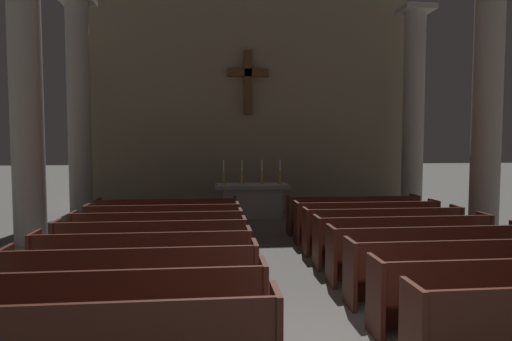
# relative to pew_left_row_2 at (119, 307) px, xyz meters

# --- Properties ---
(pew_left_row_2) EXTENTS (3.27, 0.50, 0.95)m
(pew_left_row_2) POSITION_rel_pew_left_row_2_xyz_m (0.00, 0.00, 0.00)
(pew_left_row_2) COLOR #4C2319
(pew_left_row_2) RESTS_ON ground
(pew_left_row_3) EXTENTS (3.27, 0.50, 0.95)m
(pew_left_row_3) POSITION_rel_pew_left_row_2_xyz_m (0.00, 0.97, 0.00)
(pew_left_row_3) COLOR #4C2319
(pew_left_row_3) RESTS_ON ground
(pew_left_row_4) EXTENTS (3.27, 0.50, 0.95)m
(pew_left_row_4) POSITION_rel_pew_left_row_2_xyz_m (0.00, 1.93, 0.00)
(pew_left_row_4) COLOR #4C2319
(pew_left_row_4) RESTS_ON ground
(pew_left_row_5) EXTENTS (3.27, 0.50, 0.95)m
(pew_left_row_5) POSITION_rel_pew_left_row_2_xyz_m (0.00, 2.90, 0.00)
(pew_left_row_5) COLOR #4C2319
(pew_left_row_5) RESTS_ON ground
(pew_left_row_6) EXTENTS (3.27, 0.50, 0.95)m
(pew_left_row_6) POSITION_rel_pew_left_row_2_xyz_m (0.00, 3.87, 0.00)
(pew_left_row_6) COLOR #4C2319
(pew_left_row_6) RESTS_ON ground
(pew_left_row_7) EXTENTS (3.27, 0.50, 0.95)m
(pew_left_row_7) POSITION_rel_pew_left_row_2_xyz_m (0.00, 4.83, 0.00)
(pew_left_row_7) COLOR #4C2319
(pew_left_row_7) RESTS_ON ground
(pew_left_row_8) EXTENTS (3.27, 0.50, 0.95)m
(pew_left_row_8) POSITION_rel_pew_left_row_2_xyz_m (0.00, 5.80, 0.00)
(pew_left_row_8) COLOR #4C2319
(pew_left_row_8) RESTS_ON ground
(pew_right_row_2) EXTENTS (3.27, 0.50, 0.95)m
(pew_right_row_2) POSITION_rel_pew_left_row_2_xyz_m (4.53, 0.00, 0.00)
(pew_right_row_2) COLOR #4C2319
(pew_right_row_2) RESTS_ON ground
(pew_right_row_3) EXTENTS (3.27, 0.50, 0.95)m
(pew_right_row_3) POSITION_rel_pew_left_row_2_xyz_m (4.53, 0.97, 0.00)
(pew_right_row_3) COLOR #4C2319
(pew_right_row_3) RESTS_ON ground
(pew_right_row_4) EXTENTS (3.27, 0.50, 0.95)m
(pew_right_row_4) POSITION_rel_pew_left_row_2_xyz_m (4.53, 1.93, 0.00)
(pew_right_row_4) COLOR #4C2319
(pew_right_row_4) RESTS_ON ground
(pew_right_row_5) EXTENTS (3.27, 0.50, 0.95)m
(pew_right_row_5) POSITION_rel_pew_left_row_2_xyz_m (4.53, 2.90, 0.00)
(pew_right_row_5) COLOR #4C2319
(pew_right_row_5) RESTS_ON ground
(pew_right_row_6) EXTENTS (3.27, 0.50, 0.95)m
(pew_right_row_6) POSITION_rel_pew_left_row_2_xyz_m (4.53, 3.87, 0.00)
(pew_right_row_6) COLOR #4C2319
(pew_right_row_6) RESTS_ON ground
(pew_right_row_7) EXTENTS (3.27, 0.50, 0.95)m
(pew_right_row_7) POSITION_rel_pew_left_row_2_xyz_m (4.53, 4.83, 0.00)
(pew_right_row_7) COLOR #4C2319
(pew_right_row_7) RESTS_ON ground
(pew_right_row_8) EXTENTS (3.27, 0.50, 0.95)m
(pew_right_row_8) POSITION_rel_pew_left_row_2_xyz_m (4.53, 5.80, 0.00)
(pew_right_row_8) COLOR #4C2319
(pew_right_row_8) RESTS_ON ground
(column_left_second) EXTENTS (0.95, 0.95, 6.32)m
(column_left_second) POSITION_rel_pew_left_row_2_xyz_m (-2.66, 4.59, 2.60)
(column_left_second) COLOR #ADA89E
(column_left_second) RESTS_ON ground
(column_right_second) EXTENTS (0.95, 0.95, 6.32)m
(column_right_second) POSITION_rel_pew_left_row_2_xyz_m (7.19, 4.59, 2.60)
(column_right_second) COLOR #ADA89E
(column_right_second) RESTS_ON ground
(column_left_third) EXTENTS (0.95, 0.95, 6.32)m
(column_left_third) POSITION_rel_pew_left_row_2_xyz_m (-2.66, 8.27, 2.60)
(column_left_third) COLOR #ADA89E
(column_left_third) RESTS_ON ground
(column_right_third) EXTENTS (0.95, 0.95, 6.32)m
(column_right_third) POSITION_rel_pew_left_row_2_xyz_m (7.19, 8.27, 2.60)
(column_right_third) COLOR #ADA89E
(column_right_third) RESTS_ON ground
(altar) EXTENTS (2.20, 0.90, 1.01)m
(altar) POSITION_rel_pew_left_row_2_xyz_m (2.27, 8.45, 0.06)
(altar) COLOR #A8A399
(altar) RESTS_ON ground
(candlestick_outer_left) EXTENTS (0.16, 0.16, 0.73)m
(candlestick_outer_left) POSITION_rel_pew_left_row_2_xyz_m (1.42, 8.45, 0.77)
(candlestick_outer_left) COLOR #B79338
(candlestick_outer_left) RESTS_ON altar
(candlestick_inner_left) EXTENTS (0.16, 0.16, 0.73)m
(candlestick_inner_left) POSITION_rel_pew_left_row_2_xyz_m (1.97, 8.45, 0.77)
(candlestick_inner_left) COLOR #B79338
(candlestick_inner_left) RESTS_ON altar
(candlestick_inner_right) EXTENTS (0.16, 0.16, 0.73)m
(candlestick_inner_right) POSITION_rel_pew_left_row_2_xyz_m (2.57, 8.45, 0.77)
(candlestick_inner_right) COLOR #B79338
(candlestick_inner_right) RESTS_ON altar
(candlestick_outer_right) EXTENTS (0.16, 0.16, 0.73)m
(candlestick_outer_right) POSITION_rel_pew_left_row_2_xyz_m (3.12, 8.45, 0.77)
(candlestick_outer_right) COLOR #B79338
(candlestick_outer_right) RESTS_ON altar
(apse_with_cross) EXTENTS (10.85, 0.50, 7.65)m
(apse_with_cross) POSITION_rel_pew_left_row_2_xyz_m (2.27, 10.11, 3.35)
(apse_with_cross) COLOR gray
(apse_with_cross) RESTS_ON ground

